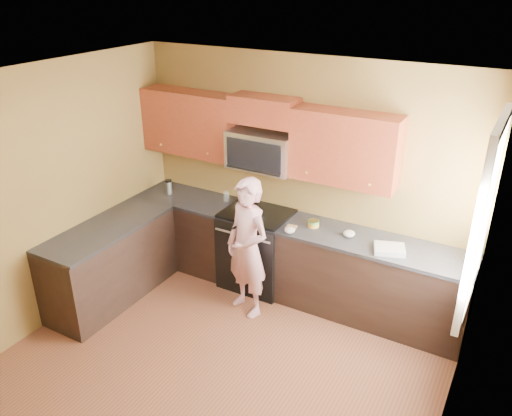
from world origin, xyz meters
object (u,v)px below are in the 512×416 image
Objects in this scene: stove at (257,248)px; microwave at (262,168)px; frying_pan at (251,222)px; butter_tub at (313,226)px; woman at (247,248)px; travel_mug at (169,194)px.

microwave is (0.00, 0.12, 0.97)m from stove.
microwave is 0.63m from frying_pan.
microwave is 0.87m from butter_tub.
frying_pan is 3.71× the size of butter_tub.
butter_tub is at bearing 67.63° from woman.
travel_mug is at bearing -178.41° from butter_tub.
butter_tub is (0.69, 0.04, 0.45)m from stove.
woman is at bearing -56.97° from frying_pan.
butter_tub is (0.69, -0.09, -0.53)m from microwave.
woman is (0.18, -0.53, 0.31)m from stove.
frying_pan reaches higher than stove.
frying_pan is at bearing -78.81° from microwave.
butter_tub is at bearing 37.73° from frying_pan.
microwave is 0.95m from woman.
travel_mug is (-1.33, 0.24, -0.03)m from frying_pan.
stove is 0.54m from frying_pan.
stove is at bearing -90.00° from microwave.
microwave is at bearing 172.90° from butter_tub.
travel_mug is (-1.26, -0.01, 0.45)m from stove.
frying_pan is 2.57× the size of travel_mug.
woman reaches higher than butter_tub.
woman reaches higher than travel_mug.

